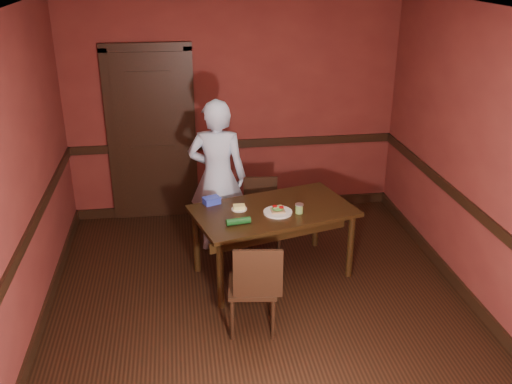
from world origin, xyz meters
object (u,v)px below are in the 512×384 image
object	(u,v)px
dining_table	(273,242)
chair_far	(264,216)
chair_near	(252,285)
person	(218,177)
sauce_jar	(299,208)
food_tub	(212,201)
sandwich_plate	(278,211)
cheese_saucer	(239,208)

from	to	relation	value
dining_table	chair_far	xyz separation A→B (m)	(-0.01, 0.54, 0.03)
dining_table	chair_near	size ratio (longest dim) A/B	1.78
chair_far	person	xyz separation A→B (m)	(-0.50, 0.10, 0.46)
chair_far	sauce_jar	size ratio (longest dim) A/B	8.44
dining_table	chair_near	distance (m)	0.95
food_tub	sauce_jar	bearing A→B (deg)	-43.86
chair_near	sauce_jar	world-z (taller)	chair_near
sandwich_plate	sauce_jar	world-z (taller)	sauce_jar
cheese_saucer	food_tub	bearing A→B (deg)	145.84
dining_table	person	distance (m)	0.95
chair_far	food_tub	xyz separation A→B (m)	(-0.59, -0.32, 0.37)
dining_table	chair_far	world-z (taller)	chair_far
chair_near	food_tub	size ratio (longest dim) A/B	4.39
sauce_jar	sandwich_plate	bearing A→B (deg)	173.37
dining_table	sandwich_plate	distance (m)	0.40
chair_near	sandwich_plate	bearing A→B (deg)	-107.53
dining_table	sauce_jar	world-z (taller)	sauce_jar
sauce_jar	dining_table	bearing A→B (deg)	153.17
person	sauce_jar	xyz separation A→B (m)	(0.74, -0.76, -0.08)
chair_near	food_tub	distance (m)	1.18
dining_table	food_tub	world-z (taller)	food_tub
dining_table	sandwich_plate	xyz separation A→B (m)	(0.03, -0.10, 0.39)
chair_far	chair_near	size ratio (longest dim) A/B	0.91
chair_near	cheese_saucer	world-z (taller)	chair_near
chair_near	person	world-z (taller)	person
chair_near	cheese_saucer	size ratio (longest dim) A/B	5.69
cheese_saucer	food_tub	distance (m)	0.32
chair_far	person	distance (m)	0.68
person	sauce_jar	distance (m)	1.06
chair_far	cheese_saucer	bearing A→B (deg)	-117.31
sandwich_plate	food_tub	bearing A→B (deg)	153.54
sauce_jar	chair_far	bearing A→B (deg)	110.17
sandwich_plate	chair_far	bearing A→B (deg)	93.09
sandwich_plate	cheese_saucer	size ratio (longest dim) A/B	1.83
person	sauce_jar	world-z (taller)	person
person	sauce_jar	size ratio (longest dim) A/B	18.06
sauce_jar	food_tub	world-z (taller)	sauce_jar
chair_near	cheese_saucer	bearing A→B (deg)	-82.66
dining_table	sandwich_plate	bearing A→B (deg)	-88.39
person	food_tub	distance (m)	0.44
chair_far	sandwich_plate	xyz separation A→B (m)	(0.03, -0.64, 0.35)
chair_near	cheese_saucer	distance (m)	0.98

